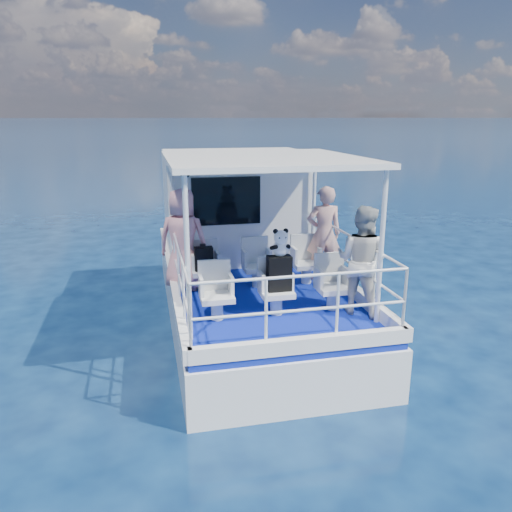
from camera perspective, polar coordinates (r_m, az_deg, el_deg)
The scene contains 20 objects.
ground at distance 8.95m, azimuth 0.42°, elevation -9.35°, with size 2000.00×2000.00×0.00m, color #071A39.
hull at distance 9.84m, azimuth -0.90°, elevation -6.94°, with size 3.00×7.00×1.60m, color white.
deck at distance 9.54m, azimuth -0.92°, elevation -2.22°, with size 2.90×6.90×0.10m, color navy.
cabin at distance 10.51m, azimuth -2.40°, elevation 5.90°, with size 2.85×2.00×2.20m, color white.
canopy at distance 7.93m, azimuth 0.80°, elevation 11.02°, with size 3.00×3.20×0.08m, color white.
canopy_posts at distance 8.06m, azimuth 0.85°, elevation 2.89°, with size 2.77×2.97×2.20m.
railings at distance 7.91m, azimuth 1.38°, elevation -1.86°, with size 2.84×3.59×1.00m, color white, non-canonical shape.
seat_port_fwd at distance 8.58m, azimuth -5.74°, elevation -2.70°, with size 0.48×0.46×0.38m, color silver.
seat_center_fwd at distance 8.73m, azimuth 0.14°, elevation -2.30°, with size 0.48×0.46×0.38m, color silver.
seat_stbd_fwd at distance 8.96m, azimuth 5.77°, elevation -1.90°, with size 0.48×0.46×0.38m, color silver.
seat_port_aft at distance 7.37m, azimuth -4.48°, elevation -5.83°, with size 0.48×0.46×0.38m, color silver.
seat_center_aft at distance 7.54m, azimuth 2.33°, elevation -5.29°, with size 0.48×0.46×0.38m, color silver.
seat_stbd_aft at distance 7.80m, azimuth 8.76°, elevation -4.71°, with size 0.48×0.46×0.38m, color silver.
passenger_port_fwd at distance 8.53m, azimuth -8.34°, elevation 1.87°, with size 0.65×0.47×1.74m, color pink.
passenger_stbd_fwd at distance 9.00m, azimuth 7.76°, elevation 2.53°, with size 0.63×0.41×1.72m, color #E09F91.
passenger_stbd_aft at distance 7.56m, azimuth 11.98°, elevation -0.49°, with size 0.80×0.62×1.65m, color silver.
backpack_port at distance 8.41m, azimuth -6.00°, elevation -0.32°, with size 0.31×0.17×0.40m, color black.
backpack_center at distance 7.39m, azimuth 2.66°, elevation -1.99°, with size 0.35×0.20×0.53m, color black.
compact_camera at distance 8.35m, azimuth -6.13°, elevation 1.20°, with size 0.09×0.06×0.06m, color black.
panda at distance 7.28m, azimuth 2.82°, elevation 1.55°, with size 0.26×0.22×0.40m, color white, non-canonical shape.
Camera 1 is at (-1.84, -7.89, 3.79)m, focal length 35.00 mm.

